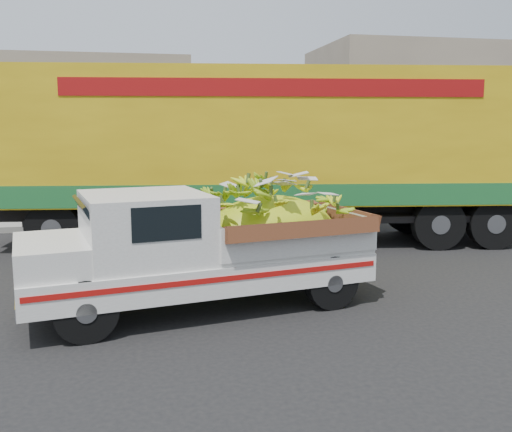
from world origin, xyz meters
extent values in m
plane|color=black|center=(0.00, 0.00, 0.00)|extent=(100.00, 100.00, 0.00)
cube|color=gray|center=(0.00, 6.47, 0.07)|extent=(60.00, 0.25, 0.15)
cube|color=gray|center=(0.00, 8.57, 0.07)|extent=(60.00, 4.00, 0.14)
cube|color=gray|center=(14.00, 15.47, 3.00)|extent=(14.00, 6.00, 6.00)
cylinder|color=black|center=(-1.47, -1.48, 0.39)|extent=(0.81, 0.37, 0.78)
cylinder|color=black|center=(-1.76, -0.01, 0.39)|extent=(0.81, 0.37, 0.78)
cylinder|color=black|center=(1.85, -0.82, 0.39)|extent=(0.81, 0.37, 0.78)
cylinder|color=black|center=(1.56, 0.65, 0.39)|extent=(0.81, 0.37, 0.78)
cube|color=silver|center=(0.00, -0.42, 0.57)|extent=(5.07, 2.64, 0.40)
cube|color=#A50F0C|center=(0.17, -1.29, 0.64)|extent=(4.64, 0.92, 0.07)
cube|color=silver|center=(-2.33, -0.88, 0.46)|extent=(0.43, 1.70, 0.14)
cube|color=silver|center=(-1.94, -0.81, 0.95)|extent=(1.17, 1.78, 0.37)
cube|color=silver|center=(-0.73, -0.57, 1.23)|extent=(1.88, 1.95, 0.92)
cube|color=black|center=(-0.47, -1.37, 1.41)|extent=(0.86, 0.18, 0.43)
cube|color=silver|center=(1.21, -0.19, 1.03)|extent=(2.65, 2.17, 0.52)
ellipsoid|color=yellow|center=(1.11, -0.21, 0.92)|extent=(2.36, 1.78, 1.31)
cylinder|color=black|center=(6.57, 2.40, 0.55)|extent=(1.13, 0.46, 1.10)
cylinder|color=black|center=(6.84, 4.38, 0.55)|extent=(1.13, 0.46, 1.10)
cylinder|color=black|center=(5.38, 2.56, 0.55)|extent=(1.13, 0.46, 1.10)
cylinder|color=black|center=(5.65, 4.55, 0.55)|extent=(1.13, 0.46, 1.10)
cylinder|color=black|center=(-2.55, 3.64, 0.55)|extent=(1.13, 0.46, 1.10)
cylinder|color=black|center=(-2.28, 5.62, 0.55)|extent=(1.13, 0.46, 1.10)
cube|color=black|center=(2.05, 4.02, 0.78)|extent=(12.03, 2.60, 0.36)
cube|color=gold|center=(2.05, 4.02, 2.38)|extent=(11.99, 4.06, 2.84)
cube|color=#1B5F2A|center=(2.05, 4.02, 1.21)|extent=(12.05, 4.08, 0.45)
cube|color=maroon|center=(1.88, 2.78, 3.35)|extent=(8.33, 1.15, 0.35)
camera|label=1|loc=(-0.76, -8.35, 2.57)|focal=40.00mm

